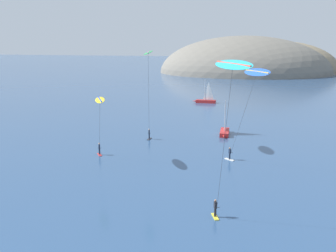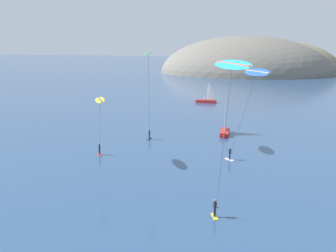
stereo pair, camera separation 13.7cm
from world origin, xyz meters
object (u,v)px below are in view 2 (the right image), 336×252
at_px(kitesurfer_cyan, 231,76).
at_px(kitesurfer_green, 148,61).
at_px(sailboat_far, 205,100).
at_px(kitesurfer_blue, 255,79).
at_px(sailboat_near, 225,131).
at_px(kitesurfer_yellow, 100,105).

distance_m(kitesurfer_cyan, kitesurfer_green, 28.11).
height_order(sailboat_far, kitesurfer_blue, kitesurfer_blue).
distance_m(sailboat_near, kitesurfer_yellow, 24.28).
distance_m(sailboat_near, sailboat_far, 33.63).
bearing_deg(kitesurfer_green, sailboat_far, 84.07).
height_order(kitesurfer_yellow, kitesurfer_green, kitesurfer_green).
bearing_deg(kitesurfer_yellow, sailboat_far, 80.07).
bearing_deg(sailboat_far, kitesurfer_yellow, -99.93).
bearing_deg(kitesurfer_cyan, sailboat_far, 96.75).
bearing_deg(kitesurfer_blue, kitesurfer_cyan, -98.00).
xyz_separation_m(kitesurfer_cyan, kitesurfer_green, (-12.40, 25.22, -0.44)).
bearing_deg(kitesurfer_cyan, sailboat_near, 92.86).
xyz_separation_m(sailboat_near, kitesurfer_cyan, (1.72, -34.55, 12.37)).
relative_size(kitesurfer_blue, kitesurfer_green, 0.89).
xyz_separation_m(kitesurfer_yellow, kitesurfer_green, (4.48, 8.38, 5.15)).
relative_size(kitesurfer_yellow, kitesurfer_blue, 0.68).
height_order(sailboat_near, sailboat_far, same).
bearing_deg(kitesurfer_blue, sailboat_far, 101.26).
distance_m(sailboat_near, kitesurfer_blue, 21.63).
bearing_deg(sailboat_near, kitesurfer_cyan, -87.14).
height_order(kitesurfer_yellow, kitesurfer_blue, kitesurfer_blue).
xyz_separation_m(sailboat_far, kitesurfer_green, (-4.40, -42.37, 11.94)).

